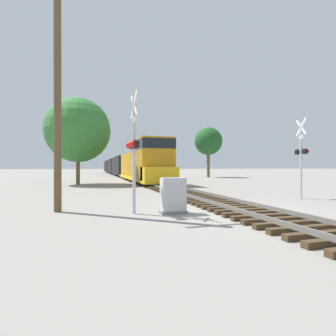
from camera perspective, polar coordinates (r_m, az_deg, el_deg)
ground_plane at (r=10.85m, az=15.75°, el=-9.13°), size 400.00×400.00×0.00m
rail_track_bed at (r=10.83m, az=15.75°, el=-8.42°), size 2.60×160.00×0.31m
freight_train at (r=56.01m, az=-10.55°, el=0.44°), size 3.07×71.31×4.43m
crossing_signal_near at (r=9.93m, az=-7.59°, el=4.67°), size 0.39×1.01×4.55m
crossing_signal_far at (r=16.22m, az=27.04°, el=2.77°), size 0.49×1.01×4.43m
relay_cabinet at (r=9.95m, az=1.10°, el=-6.10°), size 1.00×0.57×1.36m
utility_pole at (r=11.57m, az=-22.93°, el=16.34°), size 1.80×0.29×9.69m
tree_far_right at (r=27.87m, az=-19.03°, el=7.80°), size 6.42×6.42×8.64m
tree_mid_background at (r=44.94m, az=8.78°, el=5.74°), size 4.68×4.68×8.44m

